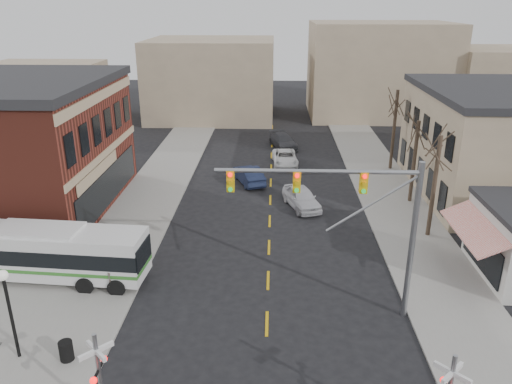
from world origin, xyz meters
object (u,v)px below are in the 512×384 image
(traffic_signal_mast, at_px, (359,209))
(pedestrian_far, at_px, (69,259))
(transit_bus, at_px, (42,252))
(street_lamp, at_px, (7,296))
(car_a, at_px, (302,198))
(car_b, at_px, (249,175))
(car_d, at_px, (283,141))
(rr_crossing_west, at_px, (112,382))
(pedestrian_near, at_px, (111,279))
(trash_bin, at_px, (66,351))
(car_c, at_px, (285,158))

(traffic_signal_mast, relative_size, pedestrian_far, 5.78)
(transit_bus, distance_m, pedestrian_far, 1.54)
(street_lamp, height_order, car_a, street_lamp)
(car_b, bearing_deg, car_d, -126.43)
(traffic_signal_mast, distance_m, car_d, 30.54)
(rr_crossing_west, distance_m, car_d, 37.89)
(car_d, height_order, pedestrian_far, pedestrian_far)
(pedestrian_far, bearing_deg, traffic_signal_mast, -50.17)
(car_d, bearing_deg, pedestrian_near, -126.26)
(rr_crossing_west, height_order, car_a, rr_crossing_west)
(rr_crossing_west, xyz_separation_m, car_d, (6.63, 37.28, -1.26))
(transit_bus, height_order, car_b, transit_bus)
(trash_bin, xyz_separation_m, car_b, (6.72, 22.86, 0.18))
(car_b, distance_m, car_d, 11.53)
(traffic_signal_mast, bearing_deg, car_a, 97.49)
(car_c, bearing_deg, pedestrian_far, -125.01)
(rr_crossing_west, relative_size, car_d, 1.14)
(pedestrian_far, bearing_deg, transit_bus, 169.92)
(traffic_signal_mast, bearing_deg, car_d, 95.62)
(traffic_signal_mast, xyz_separation_m, car_a, (-1.80, 13.67, -4.93))
(traffic_signal_mast, relative_size, trash_bin, 10.38)
(traffic_signal_mast, height_order, street_lamp, traffic_signal_mast)
(rr_crossing_west, xyz_separation_m, street_lamp, (-5.36, 3.43, 1.20))
(car_c, bearing_deg, car_a, -87.76)
(trash_bin, relative_size, car_b, 0.20)
(car_a, bearing_deg, car_c, 77.43)
(traffic_signal_mast, bearing_deg, trash_bin, -162.62)
(street_lamp, bearing_deg, car_a, 53.16)
(pedestrian_near, bearing_deg, trash_bin, -167.78)
(pedestrian_near, bearing_deg, traffic_signal_mast, -80.08)
(rr_crossing_west, bearing_deg, traffic_signal_mast, 37.31)
(car_c, xyz_separation_m, pedestrian_near, (-9.54, -22.75, 0.24))
(pedestrian_far, bearing_deg, car_d, 26.92)
(pedestrian_far, bearing_deg, car_a, -0.91)
(car_c, xyz_separation_m, car_d, (-0.08, 5.91, 0.04))
(trash_bin, height_order, pedestrian_near, pedestrian_near)
(car_b, xyz_separation_m, car_d, (3.08, 11.11, -0.04))
(traffic_signal_mast, bearing_deg, car_c, 96.79)
(car_a, height_order, car_d, car_a)
(traffic_signal_mast, bearing_deg, rr_crossing_west, -142.69)
(car_d, xyz_separation_m, pedestrian_near, (-9.45, -28.66, 0.20))
(traffic_signal_mast, xyz_separation_m, car_d, (-2.95, 29.98, -4.99))
(car_c, relative_size, pedestrian_far, 2.98)
(car_d, bearing_deg, transit_bus, -134.75)
(transit_bus, distance_m, pedestrian_near, 4.57)
(street_lamp, bearing_deg, car_c, 66.63)
(car_a, distance_m, pedestrian_far, 17.13)
(car_c, distance_m, pedestrian_far, 24.24)
(rr_crossing_west, distance_m, car_b, 26.44)
(car_b, distance_m, pedestrian_far, 18.15)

